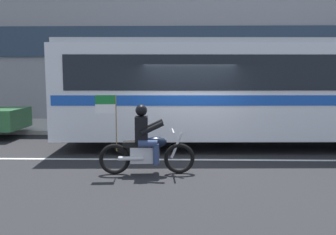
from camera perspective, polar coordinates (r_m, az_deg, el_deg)
The scene contains 7 objects.
ground_plane at distance 9.91m, azimuth 3.44°, elevation -6.03°, with size 60.00×60.00×0.00m, color black.
sidewalk_curb at distance 14.92m, azimuth 2.73°, elevation -1.41°, with size 28.00×3.80×0.15m, color #B7B2A8.
lane_center_stripe at distance 9.33m, azimuth 3.57°, elevation -6.82°, with size 26.60×0.14×0.01m, color silver.
office_building_facade at distance 17.35m, azimuth 2.64°, elevation 17.44°, with size 28.00×0.89×10.81m.
transit_bus at distance 11.11m, azimuth 13.63°, elevation 4.98°, with size 11.88×2.95×3.22m.
motorcycle_with_rider at distance 7.88m, azimuth -3.61°, elevation -4.42°, with size 2.19×0.64×1.78m.
fire_hydrant at distance 14.36m, azimuth 13.13°, elevation -0.11°, with size 0.22×0.30×0.75m.
Camera 1 is at (-0.37, -9.66, 2.19)m, focal length 37.65 mm.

